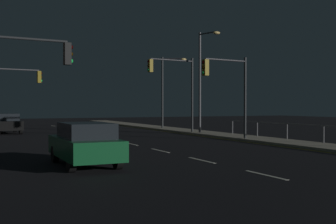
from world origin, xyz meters
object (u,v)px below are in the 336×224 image
Objects in this scene: traffic_light_overhead_east at (31,71)px; traffic_light_mid_right at (227,81)px; car_oncoming at (7,123)px; traffic_light_near_left at (11,86)px; street_lamp_corner at (203,72)px; traffic_light_near_right at (174,79)px; car at (85,143)px; street_lamp_far_end at (167,84)px.

traffic_light_overhead_east is 12.30m from traffic_light_mid_right.
car_oncoming is 17.54m from traffic_light_overhead_east.
traffic_light_overhead_east is 0.99× the size of traffic_light_near_left.
street_lamp_corner is (1.95, 6.21, 1.03)m from traffic_light_mid_right.
traffic_light_overhead_east is 0.68× the size of street_lamp_corner.
traffic_light_near_left is (0.67, 16.54, 0.12)m from traffic_light_overhead_east.
traffic_light_near_right is at bearing 150.81° from street_lamp_corner.
car is 19.91m from traffic_light_near_left.
car_oncoming is 14.34m from street_lamp_far_end.
car is 24.32m from street_lamp_far_end.
street_lamp_corner is (1.91, -1.07, 0.52)m from traffic_light_near_right.
traffic_light_near_left reaches higher than car.
street_lamp_corner is at bearing -28.09° from traffic_light_near_left.
car_oncoming is at bearing 149.78° from street_lamp_corner.
traffic_light_near_left is at bearing -73.91° from car_oncoming.
car_oncoming is at bearing 88.53° from traffic_light_overhead_east.
traffic_light_near_left is (0.22, -0.77, 2.92)m from car_oncoming.
traffic_light_overhead_east reaches higher than car_oncoming.
street_lamp_corner reaches higher than car.
street_lamp_far_end is (2.54, 13.84, 0.48)m from traffic_light_mid_right.
traffic_light_near_right reaches higher than car_oncoming.
traffic_light_near_right is at bearing 41.71° from traffic_light_overhead_east.
traffic_light_overhead_east is at bearing -145.37° from street_lamp_corner.
car_oncoming is at bearing 129.19° from traffic_light_mid_right.
traffic_light_mid_right reaches higher than car_oncoming.
street_lamp_far_end is (14.39, 17.16, 0.55)m from traffic_light_overhead_east.
traffic_light_mid_right reaches higher than traffic_light_overhead_east.
traffic_light_near_right is 0.88× the size of street_lamp_far_end.
car_oncoming is 0.86× the size of traffic_light_overhead_east.
traffic_light_near_left is at bearing 87.69° from traffic_light_overhead_east.
car is 0.57× the size of street_lamp_corner.
traffic_light_near_right reaches higher than car.
traffic_light_near_right is at bearing 89.71° from traffic_light_mid_right.
car is 0.98× the size of car_oncoming.
traffic_light_near_right is 1.11× the size of traffic_light_overhead_east.
street_lamp_corner reaches higher than traffic_light_overhead_east.
traffic_light_near_right is 1.14× the size of traffic_light_mid_right.
traffic_light_near_right is at bearing 52.74° from car.
car and car_oncoming have the same top height.
street_lamp_corner reaches higher than traffic_light_mid_right.
street_lamp_far_end is 0.86× the size of street_lamp_corner.
traffic_light_mid_right is at bearing -107.39° from street_lamp_corner.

